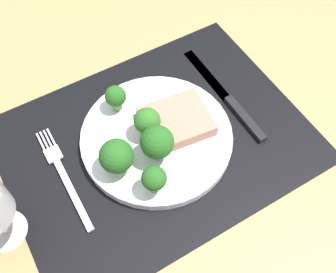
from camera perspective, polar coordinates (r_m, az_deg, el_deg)
ground_plane at (r=65.08cm, az=-1.60°, el=-1.34°), size 140.00×110.00×3.00cm
placemat at (r=63.67cm, az=-1.63°, el=-0.58°), size 47.55×35.95×0.30cm
plate at (r=62.86cm, az=-1.66°, el=-0.13°), size 24.08×24.08×1.60cm
steak at (r=62.43cm, az=1.02°, el=2.46°), size 11.30×9.84×2.20cm
broccoli_near_fork at (r=54.50cm, az=-2.03°, el=-6.12°), size 3.59×3.59×5.51cm
broccoli_front_edge at (r=59.59cm, az=-3.02°, el=2.18°), size 4.13×4.13×5.57cm
broccoli_center at (r=56.55cm, az=-1.58°, el=-0.88°), size 4.98×4.98×6.76cm
broccoli_back_left at (r=56.50cm, az=-7.44°, el=-2.88°), size 5.08×5.08×6.25cm
broccoli_near_steak at (r=63.44cm, az=-7.58°, el=5.68°), size 3.42×3.42×4.75cm
fork at (r=62.15cm, az=-14.78°, el=-5.52°), size 2.40×19.20×0.50cm
knife at (r=68.53cm, az=8.87°, el=5.23°), size 1.80×23.00×0.80cm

